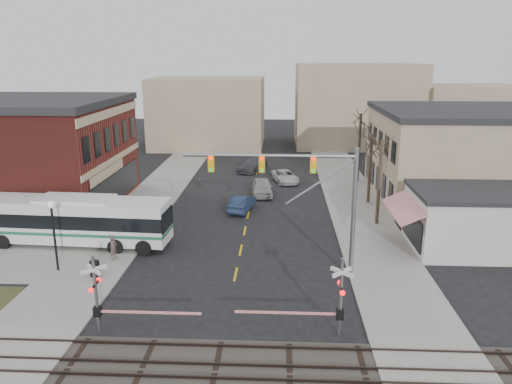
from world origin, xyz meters
The scene contains 22 objects.
ground centered at (0.00, 0.00, 0.00)m, with size 160.00×160.00×0.00m, color black.
sidewalk_west centered at (-9.50, 20.00, 0.06)m, with size 5.00×60.00×0.12m, color gray.
sidewalk_east centered at (9.50, 20.00, 0.06)m, with size 5.00×60.00×0.12m, color gray.
ballast_strip centered at (0.00, -8.00, 0.03)m, with size 160.00×5.00×0.06m, color #332D28.
rail_tracks centered at (0.00, -8.00, 0.12)m, with size 160.00×3.91×0.14m.
tan_building centered at (22.00, 20.00, 4.26)m, with size 20.30×15.30×8.50m.
awning_shop centered at (15.97, 7.00, 2.16)m, with size 9.74×6.20×4.30m.
tree_east_a centered at (10.50, 12.00, 3.50)m, with size 0.28×0.28×6.75m.
tree_east_b centered at (10.80, 18.00, 3.27)m, with size 0.28×0.28×6.30m.
tree_east_c centered at (11.00, 26.00, 3.72)m, with size 0.28×0.28×7.20m.
transit_bus centered at (-11.65, 6.42, 1.90)m, with size 13.27×3.62×3.38m.
traffic_signal_mast centered at (4.29, 2.18, 5.75)m, with size 10.28×0.30×8.00m.
rr_crossing_west centered at (-5.71, -4.93, 1.97)m, with size 5.60×1.36×4.00m.
rr_crossing_east centered at (5.22, -4.64, 1.97)m, with size 5.60×1.36×4.00m.
street_lamp centered at (-11.20, 1.86, 3.33)m, with size 0.44×0.44×4.51m.
trash_bin centered at (-8.55, 1.12, 0.60)m, with size 0.60×0.60×0.95m, color black.
car_a centered at (0.97, 20.37, 0.79)m, with size 1.86×4.63×1.58m, color #9B9A9E.
car_b centered at (-0.61, 15.17, 0.69)m, with size 1.47×4.21×1.39m, color #1A2742.
car_c centered at (3.21, 25.57, 0.64)m, with size 2.12×4.59×1.27m, color #B6B6B6.
car_d centered at (-0.53, 30.77, 0.75)m, with size 2.09×5.15×1.49m, color #3F3E43.
pedestrian_near centered at (-8.23, 3.71, 0.94)m, with size 0.60×0.39×1.64m, color #504340.
pedestrian_far centered at (-10.47, 8.57, 0.89)m, with size 0.75×0.58×1.54m, color #303154.
Camera 1 is at (2.67, -26.44, 13.16)m, focal length 35.00 mm.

